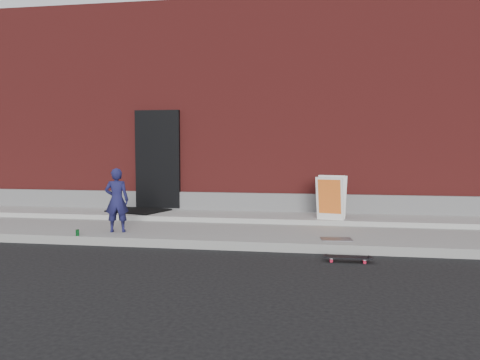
% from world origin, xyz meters
% --- Properties ---
extents(ground, '(80.00, 80.00, 0.00)m').
position_xyz_m(ground, '(0.00, 0.00, 0.00)').
color(ground, black).
rests_on(ground, ground).
extents(sidewalk, '(20.00, 3.00, 0.15)m').
position_xyz_m(sidewalk, '(0.00, 1.50, 0.07)').
color(sidewalk, gray).
rests_on(sidewalk, ground).
extents(apron, '(20.00, 1.20, 0.10)m').
position_xyz_m(apron, '(0.00, 2.40, 0.20)').
color(apron, gray).
rests_on(apron, sidewalk).
extents(building, '(20.00, 8.10, 5.00)m').
position_xyz_m(building, '(-0.00, 6.99, 2.50)').
color(building, maroon).
rests_on(building, ground).
extents(child, '(0.47, 0.37, 1.16)m').
position_xyz_m(child, '(-2.54, 0.52, 0.73)').
color(child, '#181844').
rests_on(child, sidewalk).
extents(skateboard, '(0.69, 0.18, 0.08)m').
position_xyz_m(skateboard, '(1.48, -0.47, 0.06)').
color(skateboard, '#B3122C').
rests_on(skateboard, ground).
extents(pizza_sign, '(0.64, 0.72, 0.88)m').
position_xyz_m(pizza_sign, '(1.32, 1.98, 0.69)').
color(pizza_sign, silver).
rests_on(pizza_sign, apron).
extents(soda_can, '(0.08, 0.08, 0.11)m').
position_xyz_m(soda_can, '(-3.06, 0.05, 0.21)').
color(soda_can, '#197E32').
rests_on(soda_can, sidewalk).
extents(doormat, '(1.40, 1.26, 0.03)m').
position_xyz_m(doormat, '(-2.90, 2.48, 0.27)').
color(doormat, black).
rests_on(doormat, apron).
extents(utility_plate, '(0.53, 0.37, 0.02)m').
position_xyz_m(utility_plate, '(1.36, 0.43, 0.16)').
color(utility_plate, '#545358').
rests_on(utility_plate, sidewalk).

